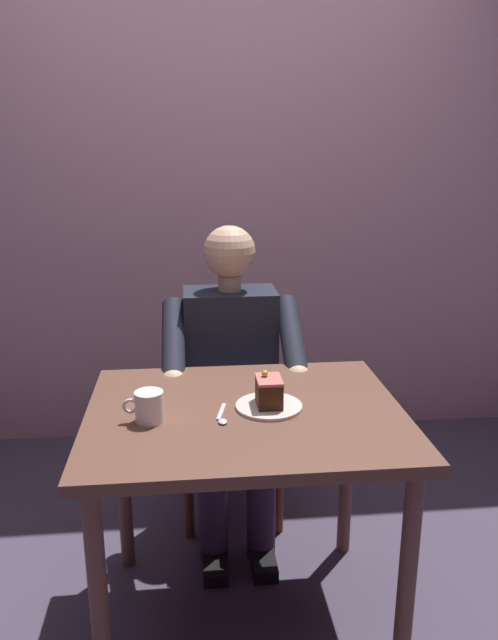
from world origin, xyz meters
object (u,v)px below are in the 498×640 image
dining_table (245,440)px  coffee_cup (149,406)px  cake_slice (269,391)px  chair (229,395)px  dessert_spoon (222,417)px  seated_person (232,379)px

dining_table → coffee_cup: 0.32m
dining_table → coffee_cup: size_ratio=8.05×
cake_slice → chair: bearing=-84.2°
chair → dessert_spoon: (0.07, 0.77, 0.26)m
cake_slice → dessert_spoon: size_ratio=0.74×
dessert_spoon → dining_table: bearing=-144.0°
chair → seated_person: bearing=90.0°
dining_table → seated_person: bearing=-90.0°
seated_person → dining_table: bearing=90.0°
seated_person → dessert_spoon: seated_person is taller
dining_table → chair: chair is taller
coffee_cup → dessert_spoon: size_ratio=0.82×
seated_person → cake_slice: size_ratio=11.68×
chair → cake_slice: (-0.07, 0.71, 0.31)m
seated_person → chair: bearing=-90.0°
cake_slice → dessert_spoon: 0.16m
cake_slice → coffee_cup: 0.36m
chair → coffee_cup: 0.87m
chair → seated_person: (-0.00, 0.17, 0.14)m
dining_table → cake_slice: 0.17m
dining_table → coffee_cup: bearing=10.4°
cake_slice → coffee_cup: (0.35, 0.06, -0.01)m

